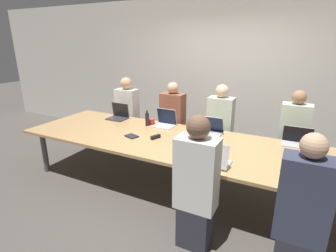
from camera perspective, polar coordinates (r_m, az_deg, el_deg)
name	(u,v)px	position (r m, az deg, el deg)	size (l,w,h in m)	color
ground_plane	(184,189)	(3.86, 3.61, -13.54)	(24.00, 24.00, 0.00)	#4C4742
curtain_wall	(225,76)	(5.07, 12.39, 10.64)	(12.00, 0.06, 2.80)	beige
conference_table	(185,145)	(3.55, 3.82, -4.13)	(4.78, 1.37, 0.72)	tan
laptop_near_right	(304,180)	(2.77, 27.44, -10.43)	(0.36, 0.24, 0.24)	#B7B7BC
person_near_right	(301,215)	(2.51, 26.99, -16.88)	(0.40, 0.24, 1.37)	#2D2D38
laptop_far_right	(297,140)	(3.80, 26.26, -2.72)	(0.36, 0.23, 0.23)	#B7B7BC
person_far_right	(293,138)	(4.24, 25.51, -2.45)	(0.40, 0.24, 1.37)	#2D2D38
cup_far_right	(322,148)	(3.73, 30.45, -4.08)	(0.09, 0.09, 0.09)	#232328
laptop_far_midleft	(165,121)	(4.16, -0.59, 1.04)	(0.32, 0.27, 0.27)	silver
person_far_midleft	(173,123)	(4.56, 1.02, 0.70)	(0.40, 0.24, 1.37)	#2D2D38
cup_far_midleft	(152,121)	(4.27, -3.56, 1.00)	(0.09, 0.09, 0.09)	red
bottle_far_midleft	(147,119)	(4.18, -4.56, 1.51)	(0.06, 0.06, 0.25)	black
laptop_far_left	(119,114)	(4.64, -10.69, 2.52)	(0.33, 0.26, 0.26)	#333338
person_far_left	(128,115)	(5.00, -8.79, 2.29)	(0.40, 0.24, 1.39)	#2D2D38
laptop_near_midright	(213,159)	(2.90, 9.75, -7.07)	(0.35, 0.27, 0.27)	#B7B7BC
person_near_midright	(196,186)	(2.61, 6.15, -12.90)	(0.40, 0.24, 1.40)	#2D2D38
laptop_far_center	(211,129)	(3.86, 9.41, -0.62)	(0.32, 0.27, 0.26)	#B7B7BC
person_far_center	(220,128)	(4.33, 11.20, -0.47)	(0.40, 0.24, 1.38)	#2D2D38
cup_far_center	(194,129)	(3.93, 5.75, -0.66)	(0.09, 0.09, 0.08)	white
stapler	(156,137)	(3.64, -2.72, -2.40)	(0.09, 0.16, 0.05)	black
notebook	(132,136)	(3.74, -7.92, -2.21)	(0.21, 0.18, 0.02)	#232328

